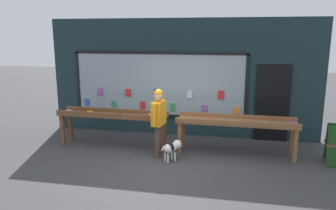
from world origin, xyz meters
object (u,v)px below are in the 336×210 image
(small_dog, at_px, (172,147))
(display_table_right, at_px, (236,124))
(display_table_left, at_px, (113,117))
(person_browsing, at_px, (159,118))

(small_dog, bearing_deg, display_table_right, -19.74)
(display_table_left, height_order, display_table_right, display_table_left)
(small_dog, bearing_deg, person_browsing, 103.73)
(display_table_left, relative_size, person_browsing, 1.76)
(display_table_right, bearing_deg, person_browsing, -162.50)
(display_table_left, xyz_separation_m, small_dog, (1.71, -0.76, -0.44))
(display_table_left, bearing_deg, display_table_right, -0.02)
(display_table_right, height_order, person_browsing, person_browsing)
(display_table_left, xyz_separation_m, person_browsing, (1.37, -0.57, 0.20))
(small_dog, bearing_deg, display_table_left, 108.75)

